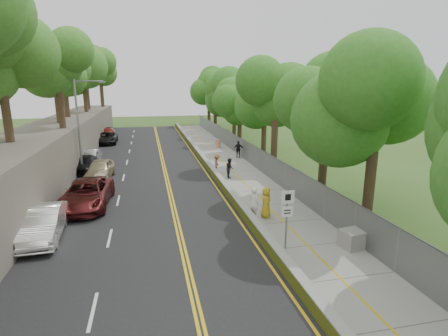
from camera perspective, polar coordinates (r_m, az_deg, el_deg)
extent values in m
plane|color=#33511E|center=(19.48, 3.69, -9.50)|extent=(140.00, 140.00, 0.00)
cube|color=black|center=(33.09, -12.69, -0.07)|extent=(11.20, 66.00, 0.04)
cube|color=gray|center=(33.95, 0.83, 0.62)|extent=(4.20, 66.00, 0.05)
cube|color=#B8D11F|center=(33.45, -3.01, 0.89)|extent=(0.42, 66.00, 0.60)
cube|color=#595147|center=(33.76, -26.75, 2.51)|extent=(5.00, 66.00, 4.00)
cube|color=slate|center=(34.28, 4.26, 2.38)|extent=(0.04, 66.00, 2.00)
cylinder|color=gray|center=(31.91, -22.67, 6.00)|extent=(0.18, 0.18, 8.00)
cylinder|color=gray|center=(31.53, -21.29, 13.08)|extent=(2.30, 0.13, 0.13)
cube|color=gray|center=(31.39, -19.29, 13.15)|extent=(0.50, 0.22, 0.14)
cylinder|color=gray|center=(16.59, 10.20, -7.95)|extent=(0.09, 0.09, 3.10)
cube|color=white|center=(16.23, 10.38, -4.70)|extent=(0.62, 0.04, 0.62)
cube|color=white|center=(16.46, 10.28, -7.01)|extent=(0.56, 0.04, 0.50)
cylinder|color=#EA2C00|center=(42.80, -0.98, 4.01)|extent=(0.58, 0.58, 0.96)
cube|color=gray|center=(18.01, 20.53, -10.74)|extent=(1.41, 1.15, 0.85)
imported|color=white|center=(19.85, -27.46, -8.04)|extent=(1.97, 4.92, 1.59)
imported|color=maroon|center=(23.68, -21.51, -4.01)|extent=(3.02, 6.04, 1.64)
imported|color=black|center=(33.44, -21.69, 0.63)|extent=(2.00, 4.61, 1.32)
imported|color=#C5AE8D|center=(30.24, -19.59, -0.22)|extent=(2.25, 4.78, 1.58)
imported|color=#A8ACB0|center=(35.87, -21.09, 1.60)|extent=(1.83, 4.44, 1.43)
imported|color=black|center=(48.13, -18.57, 4.68)|extent=(2.50, 5.36, 1.49)
imported|color=maroon|center=(52.39, -18.49, 5.33)|extent=(2.46, 5.14, 1.44)
imported|color=white|center=(54.44, -18.27, 5.60)|extent=(1.98, 4.20, 1.39)
imported|color=gold|center=(20.45, 6.88, -5.56)|extent=(0.81, 1.02, 1.82)
imported|color=white|center=(20.23, 5.00, -5.72)|extent=(0.64, 0.77, 1.82)
imported|color=black|center=(28.85, 0.95, 0.01)|extent=(0.68, 0.84, 1.63)
imported|color=#995A3C|center=(30.53, -1.16, 0.74)|extent=(0.87, 1.16, 1.60)
imported|color=black|center=(36.73, 2.37, 3.07)|extent=(1.13, 0.69, 1.79)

